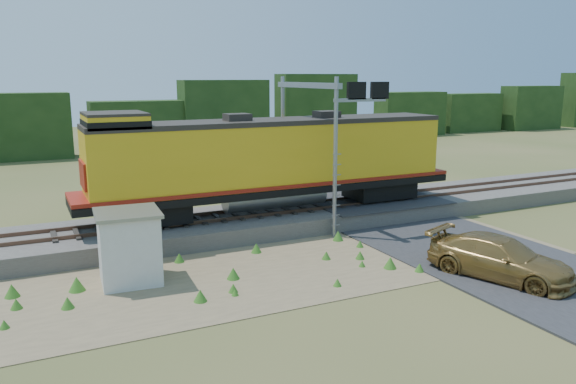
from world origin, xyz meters
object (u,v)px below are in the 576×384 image
car (500,258)px  signal_gantry (320,115)px  locomotive (270,160)px  shed (129,247)px

car → signal_gantry: bearing=83.1°
locomotive → shed: (-7.63, -4.66, -2.04)m
locomotive → car: locomotive is taller
locomotive → signal_gantry: 3.27m
locomotive → signal_gantry: bearing=-15.7°
car → locomotive: bearing=94.2°
shed → car: shed is taller
locomotive → shed: bearing=-148.5°
shed → car: (12.39, -5.54, -0.57)m
signal_gantry → shed: bearing=-158.3°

